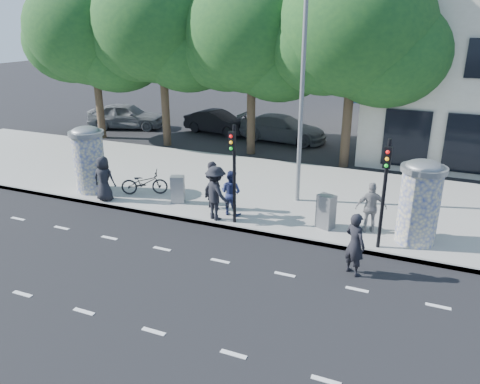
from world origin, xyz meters
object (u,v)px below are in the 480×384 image
at_px(car_left, 126,116).
at_px(car_right, 283,128).
at_px(traffic_pole_far, 385,184).
at_px(ped_c, 231,193).
at_px(ad_column_right, 420,200).
at_px(ped_d, 216,193).
at_px(bicycle, 144,183).
at_px(ped_b, 213,185).
at_px(man_road, 355,244).
at_px(car_mid, 217,122).
at_px(ped_e, 371,208).
at_px(ad_column_left, 89,158).
at_px(ped_a, 104,179).
at_px(traffic_pole_near, 234,165).
at_px(street_lamp, 302,77).
at_px(cabinet_right, 326,212).
at_px(cabinet_left, 178,189).

bearing_deg(car_left, car_right, -103.68).
distance_m(traffic_pole_far, ped_c, 5.40).
xyz_separation_m(ad_column_right, ped_d, (-6.51, -0.83, -0.43)).
xyz_separation_m(traffic_pole_far, bicycle, (-9.19, 1.20, -1.60)).
bearing_deg(ad_column_right, ped_b, 179.89).
distance_m(man_road, bicycle, 9.15).
bearing_deg(car_mid, ad_column_right, -124.13).
xyz_separation_m(ad_column_right, ped_e, (-1.43, 0.17, -0.54)).
height_order(ad_column_left, car_mid, ad_column_left).
bearing_deg(car_left, ped_a, -165.65).
xyz_separation_m(ped_d, man_road, (5.03, -1.66, -0.19)).
bearing_deg(ad_column_left, bicycle, 12.51).
bearing_deg(ped_d, car_left, -18.75).
xyz_separation_m(traffic_pole_near, ped_a, (-5.42, 0.06, -1.21)).
xyz_separation_m(street_lamp, ped_b, (-2.63, -1.92, -3.74)).
xyz_separation_m(ped_d, ped_e, (5.08, 1.00, -0.11)).
bearing_deg(ped_d, ped_b, -33.04).
height_order(ad_column_right, traffic_pole_near, traffic_pole_near).
height_order(cabinet_right, car_right, car_right).
xyz_separation_m(ad_column_left, street_lamp, (8.00, 2.13, 3.26)).
bearing_deg(ped_b, cabinet_left, 15.41).
bearing_deg(ped_e, bicycle, -18.70).
bearing_deg(ped_e, car_left, -49.30).
height_order(ad_column_right, ped_e, ad_column_right).
height_order(ped_c, car_left, ped_c).
bearing_deg(ped_a, traffic_pole_far, 171.31).
xyz_separation_m(ped_c, car_mid, (-6.14, 11.82, -0.26)).
bearing_deg(car_right, traffic_pole_near, -166.08).
distance_m(traffic_pole_near, ped_d, 1.33).
height_order(ad_column_right, ped_d, ad_column_right).
xyz_separation_m(street_lamp, man_road, (2.93, -4.43, -3.88)).
bearing_deg(cabinet_left, ped_e, -20.07).
bearing_deg(ped_c, car_right, -73.12).
xyz_separation_m(traffic_pole_near, car_left, (-12.57, 11.41, -1.41)).
relative_size(man_road, bicycle, 1.00).
bearing_deg(ped_a, car_left, -66.18).
bearing_deg(ped_a, street_lamp, -166.16).
bearing_deg(bicycle, ped_b, -121.59).
distance_m(traffic_pole_near, cabinet_left, 3.27).
height_order(traffic_pole_far, ped_d, traffic_pole_far).
relative_size(ped_b, ped_d, 0.94).
bearing_deg(ad_column_right, cabinet_left, 179.86).
bearing_deg(ped_b, ped_e, -162.68).
bearing_deg(traffic_pole_near, man_road, -20.12).
height_order(ped_a, car_mid, ped_a).
distance_m(ped_d, car_left, 16.41).
distance_m(ad_column_left, ped_b, 5.39).
relative_size(traffic_pole_near, ped_b, 1.89).
bearing_deg(car_right, car_mid, 89.37).
relative_size(ped_b, car_left, 0.37).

